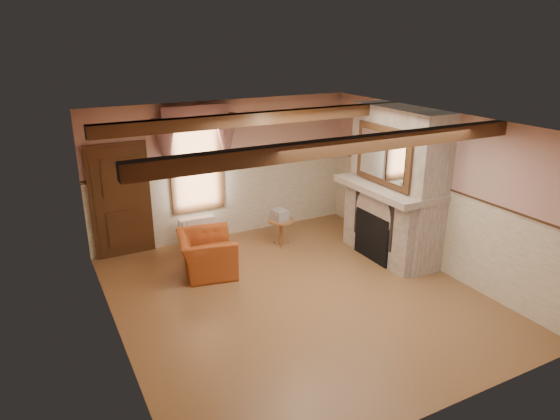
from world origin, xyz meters
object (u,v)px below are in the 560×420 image
oil_lamp (369,169)px  mantel_clock (363,169)px  side_table (281,232)px  armchair (207,254)px  radiator (197,232)px  bowl (389,182)px

oil_lamp → mantel_clock: bearing=90.0°
side_table → mantel_clock: (1.51, -0.55, 1.25)m
armchair → oil_lamp: oil_lamp is taller
armchair → side_table: size_ratio=1.98×
oil_lamp → radiator: bearing=153.4°
armchair → radiator: size_ratio=1.55×
armchair → radiator: (0.23, 1.20, -0.05)m
side_table → mantel_clock: size_ratio=2.29×
bowl → mantel_clock: bearing=90.0°
armchair → radiator: 1.22m
armchair → mantel_clock: bearing=-80.0°
side_table → oil_lamp: oil_lamp is taller
armchair → oil_lamp: size_ratio=3.88×
oil_lamp → bowl: bearing=-90.0°
side_table → radiator: bearing=153.4°
radiator → bowl: size_ratio=1.95×
radiator → bowl: 3.84m
side_table → radiator: radiator is taller
mantel_clock → bowl: bearing=-90.0°
bowl → mantel_clock: 0.81m
oil_lamp → side_table: bearing=153.5°
side_table → bowl: 2.35m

